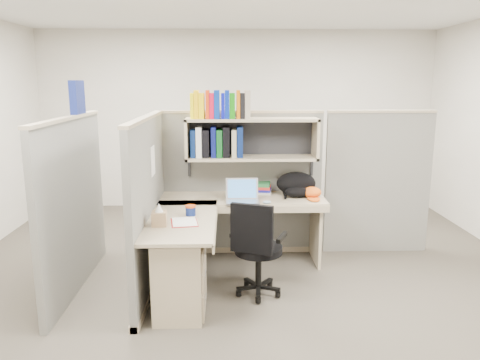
{
  "coord_description": "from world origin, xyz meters",
  "views": [
    {
      "loc": [
        -0.16,
        -4.25,
        1.94
      ],
      "look_at": [
        -0.04,
        0.25,
        0.99
      ],
      "focal_mm": 35.0,
      "sensor_mm": 36.0,
      "label": 1
    }
  ],
  "objects_px": {
    "desk": "(200,253)",
    "backpack": "(297,184)",
    "laptop": "(242,191)",
    "snack_canister": "(191,210)",
    "task_chair": "(257,263)"
  },
  "relations": [
    {
      "from": "backpack",
      "to": "task_chair",
      "type": "distance_m",
      "value": 1.15
    },
    {
      "from": "task_chair",
      "to": "snack_canister",
      "type": "bearing_deg",
      "value": 164.32
    },
    {
      "from": "desk",
      "to": "backpack",
      "type": "xyz_separation_m",
      "value": [
        0.99,
        0.92,
        0.42
      ]
    },
    {
      "from": "task_chair",
      "to": "backpack",
      "type": "bearing_deg",
      "value": 61.87
    },
    {
      "from": "task_chair",
      "to": "desk",
      "type": "bearing_deg",
      "value": -177.78
    },
    {
      "from": "desk",
      "to": "backpack",
      "type": "distance_m",
      "value": 1.42
    },
    {
      "from": "snack_canister",
      "to": "task_chair",
      "type": "xyz_separation_m",
      "value": [
        0.61,
        -0.17,
        -0.46
      ]
    },
    {
      "from": "desk",
      "to": "snack_canister",
      "type": "distance_m",
      "value": 0.4
    },
    {
      "from": "laptop",
      "to": "backpack",
      "type": "relative_size",
      "value": 0.79
    },
    {
      "from": "laptop",
      "to": "backpack",
      "type": "distance_m",
      "value": 0.65
    },
    {
      "from": "laptop",
      "to": "snack_canister",
      "type": "bearing_deg",
      "value": -137.94
    },
    {
      "from": "desk",
      "to": "task_chair",
      "type": "xyz_separation_m",
      "value": [
        0.51,
        0.02,
        -0.12
      ]
    },
    {
      "from": "laptop",
      "to": "snack_canister",
      "type": "height_order",
      "value": "laptop"
    },
    {
      "from": "desk",
      "to": "backpack",
      "type": "bearing_deg",
      "value": 42.75
    },
    {
      "from": "laptop",
      "to": "snack_canister",
      "type": "xyz_separation_m",
      "value": [
        -0.49,
        -0.46,
        -0.07
      ]
    }
  ]
}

